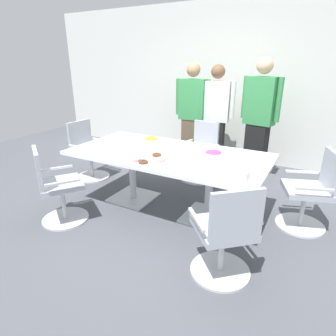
# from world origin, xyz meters

# --- Properties ---
(ground_plane) EXTENTS (10.00, 10.00, 0.01)m
(ground_plane) POSITION_xyz_m (0.00, 0.00, -0.01)
(ground_plane) COLOR #4C4F56
(back_wall) EXTENTS (8.00, 0.10, 2.80)m
(back_wall) POSITION_xyz_m (0.00, 2.40, 1.40)
(back_wall) COLOR silver
(back_wall) RESTS_ON ground
(conference_table) EXTENTS (2.40, 1.20, 0.75)m
(conference_table) POSITION_xyz_m (0.00, 0.00, 0.63)
(conference_table) COLOR white
(conference_table) RESTS_ON ground
(office_chair_0) EXTENTS (0.76, 0.76, 0.91)m
(office_chair_0) POSITION_xyz_m (1.04, -0.87, 0.41)
(office_chair_0) COLOR silver
(office_chair_0) RESTS_ON ground
(office_chair_1) EXTENTS (0.69, 0.69, 0.91)m
(office_chair_1) POSITION_xyz_m (1.61, 0.37, 0.41)
(office_chair_1) COLOR silver
(office_chair_1) RESTS_ON ground
(office_chair_2) EXTENTS (0.63, 0.63, 0.91)m
(office_chair_2) POSITION_xyz_m (-0.03, 1.10, 0.41)
(office_chair_2) COLOR silver
(office_chair_2) RESTS_ON ground
(office_chair_3) EXTENTS (0.58, 0.58, 0.91)m
(office_chair_3) POSITION_xyz_m (-1.63, 0.31, 0.41)
(office_chair_3) COLOR silver
(office_chair_3) RESTS_ON ground
(office_chair_4) EXTENTS (0.75, 0.75, 0.91)m
(office_chair_4) POSITION_xyz_m (-0.97, -0.91, 0.41)
(office_chair_4) COLOR silver
(office_chair_4) RESTS_ON ground
(person_standing_0) EXTENTS (0.61, 0.25, 1.78)m
(person_standing_0) POSITION_xyz_m (-0.42, 1.63, 0.93)
(person_standing_0) COLOR brown
(person_standing_0) RESTS_ON ground
(person_standing_1) EXTENTS (0.62, 0.27, 1.75)m
(person_standing_1) POSITION_xyz_m (-0.03, 1.72, 0.91)
(person_standing_1) COLOR black
(person_standing_1) RESTS_ON ground
(person_standing_2) EXTENTS (0.61, 0.31, 1.86)m
(person_standing_2) POSITION_xyz_m (0.73, 1.56, 0.98)
(person_standing_2) COLOR black
(person_standing_2) RESTS_ON ground
(snack_bowl_candy_mix) EXTENTS (0.22, 0.22, 0.08)m
(snack_bowl_candy_mix) POSITION_xyz_m (0.55, 0.10, 0.79)
(snack_bowl_candy_mix) COLOR white
(snack_bowl_candy_mix) RESTS_ON conference_table
(snack_bowl_chips_orange) EXTENTS (0.20, 0.20, 0.12)m
(snack_bowl_chips_orange) POSITION_xyz_m (-0.36, 0.19, 0.81)
(snack_bowl_chips_orange) COLOR white
(snack_bowl_chips_orange) RESTS_ON conference_table
(donut_platter) EXTENTS (0.39, 0.39, 0.04)m
(donut_platter) POSITION_xyz_m (-0.06, -0.35, 0.77)
(donut_platter) COLOR white
(donut_platter) RESTS_ON conference_table
(plate_stack) EXTENTS (0.20, 0.20, 0.05)m
(plate_stack) POSITION_xyz_m (-0.68, -0.17, 0.78)
(plate_stack) COLOR white
(plate_stack) RESTS_ON conference_table
(napkin_pile) EXTENTS (0.19, 0.19, 0.09)m
(napkin_pile) POSITION_xyz_m (0.98, -0.40, 0.79)
(napkin_pile) COLOR white
(napkin_pile) RESTS_ON conference_table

